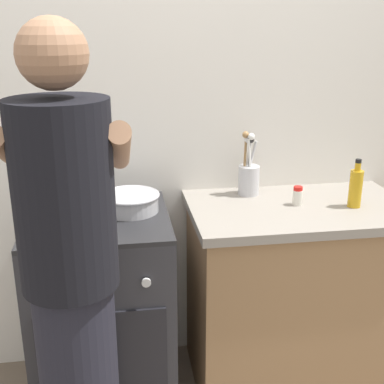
{
  "coord_description": "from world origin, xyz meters",
  "views": [
    {
      "loc": [
        -0.26,
        -1.88,
        1.68
      ],
      "look_at": [
        0.05,
        0.12,
        1.0
      ],
      "focal_mm": 47.18,
      "sensor_mm": 36.0,
      "label": 1
    }
  ],
  "objects_px": {
    "mixing_bowl": "(130,201)",
    "spice_bottle": "(298,196)",
    "pot": "(63,204)",
    "stove_range": "(104,310)",
    "utensil_crock": "(249,175)",
    "oil_bottle": "(356,187)",
    "person": "(73,294)"
  },
  "relations": [
    {
      "from": "pot",
      "to": "spice_bottle",
      "type": "relative_size",
      "value": 3.08
    },
    {
      "from": "stove_range",
      "to": "mixing_bowl",
      "type": "height_order",
      "value": "mixing_bowl"
    },
    {
      "from": "spice_bottle",
      "to": "person",
      "type": "distance_m",
      "value": 1.12
    },
    {
      "from": "stove_range",
      "to": "oil_bottle",
      "type": "distance_m",
      "value": 1.25
    },
    {
      "from": "utensil_crock",
      "to": "spice_bottle",
      "type": "xyz_separation_m",
      "value": [
        0.18,
        -0.18,
        -0.05
      ]
    },
    {
      "from": "pot",
      "to": "person",
      "type": "height_order",
      "value": "person"
    },
    {
      "from": "stove_range",
      "to": "person",
      "type": "distance_m",
      "value": 0.71
    },
    {
      "from": "utensil_crock",
      "to": "person",
      "type": "relative_size",
      "value": 0.18
    },
    {
      "from": "pot",
      "to": "oil_bottle",
      "type": "distance_m",
      "value": 1.27
    },
    {
      "from": "mixing_bowl",
      "to": "spice_bottle",
      "type": "distance_m",
      "value": 0.75
    },
    {
      "from": "stove_range",
      "to": "utensil_crock",
      "type": "distance_m",
      "value": 0.91
    },
    {
      "from": "spice_bottle",
      "to": "oil_bottle",
      "type": "xyz_separation_m",
      "value": [
        0.24,
        -0.06,
        0.05
      ]
    },
    {
      "from": "mixing_bowl",
      "to": "spice_bottle",
      "type": "xyz_separation_m",
      "value": [
        0.75,
        -0.03,
        -0.0
      ]
    },
    {
      "from": "spice_bottle",
      "to": "utensil_crock",
      "type": "bearing_deg",
      "value": 135.22
    },
    {
      "from": "mixing_bowl",
      "to": "person",
      "type": "distance_m",
      "value": 0.66
    },
    {
      "from": "mixing_bowl",
      "to": "oil_bottle",
      "type": "xyz_separation_m",
      "value": [
        0.99,
        -0.09,
        0.05
      ]
    },
    {
      "from": "stove_range",
      "to": "utensil_crock",
      "type": "relative_size",
      "value": 2.95
    },
    {
      "from": "spice_bottle",
      "to": "person",
      "type": "relative_size",
      "value": 0.05
    },
    {
      "from": "oil_bottle",
      "to": "person",
      "type": "relative_size",
      "value": 0.13
    },
    {
      "from": "oil_bottle",
      "to": "person",
      "type": "distance_m",
      "value": 1.31
    },
    {
      "from": "stove_range",
      "to": "mixing_bowl",
      "type": "xyz_separation_m",
      "value": [
        0.14,
        0.05,
        0.49
      ]
    },
    {
      "from": "stove_range",
      "to": "spice_bottle",
      "type": "height_order",
      "value": "spice_bottle"
    },
    {
      "from": "stove_range",
      "to": "utensil_crock",
      "type": "xyz_separation_m",
      "value": [
        0.71,
        0.2,
        0.55
      ]
    },
    {
      "from": "pot",
      "to": "person",
      "type": "xyz_separation_m",
      "value": [
        0.07,
        -0.57,
        -0.1
      ]
    },
    {
      "from": "stove_range",
      "to": "utensil_crock",
      "type": "bearing_deg",
      "value": 15.44
    },
    {
      "from": "person",
      "to": "utensil_crock",
      "type": "bearing_deg",
      "value": 44.66
    },
    {
      "from": "pot",
      "to": "mixing_bowl",
      "type": "xyz_separation_m",
      "value": [
        0.28,
        0.05,
        -0.02
      ]
    },
    {
      "from": "utensil_crock",
      "to": "mixing_bowl",
      "type": "bearing_deg",
      "value": -165.58
    },
    {
      "from": "pot",
      "to": "mixing_bowl",
      "type": "relative_size",
      "value": 1.03
    },
    {
      "from": "pot",
      "to": "person",
      "type": "distance_m",
      "value": 0.58
    },
    {
      "from": "utensil_crock",
      "to": "oil_bottle",
      "type": "relative_size",
      "value": 1.4
    },
    {
      "from": "stove_range",
      "to": "oil_bottle",
      "type": "bearing_deg",
      "value": -2.27
    }
  ]
}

